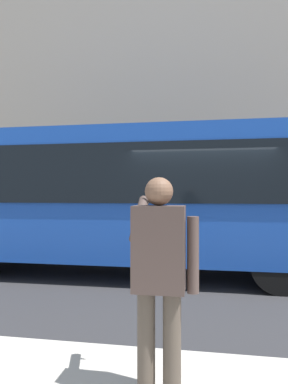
{
  "coord_description": "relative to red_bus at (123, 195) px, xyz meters",
  "views": [
    {
      "loc": [
        -0.03,
        6.97,
        1.72
      ],
      "look_at": [
        1.19,
        -0.07,
        1.76
      ],
      "focal_mm": 32.19,
      "sensor_mm": 36.0,
      "label": 1
    }
  ],
  "objects": [
    {
      "name": "pedestrian_photographer",
      "position": [
        -1.4,
        4.66,
        -0.54
      ],
      "size": [
        0.53,
        0.52,
        1.7
      ],
      "color": "#4C4238",
      "rests_on": "sidewalk_curb"
    },
    {
      "name": "red_bus",
      "position": [
        0.0,
        0.0,
        0.0
      ],
      "size": [
        9.05,
        2.54,
        3.08
      ],
      "color": "#1947AD",
      "rests_on": "ground_plane"
    },
    {
      "name": "ground_plane",
      "position": [
        -1.71,
        0.32,
        -1.68
      ],
      "size": [
        60.0,
        60.0,
        0.0
      ],
      "primitive_type": "plane",
      "color": "#2B2B2D"
    },
    {
      "name": "building_facade_far",
      "position": [
        -1.72,
        -6.48,
        4.3
      ],
      "size": [
        28.0,
        1.55,
        12.0
      ],
      "color": "#A89E8E",
      "rests_on": "ground_plane"
    }
  ]
}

